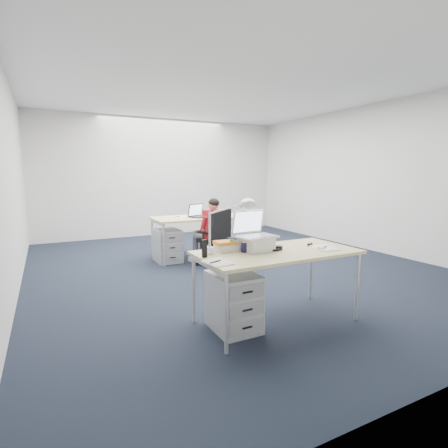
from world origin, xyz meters
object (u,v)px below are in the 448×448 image
object	(u,v)px
wireless_keyboard	(262,251)
cordless_phone	(204,249)
desk_far	(198,219)
seated_person	(208,231)
sunglasses	(310,245)
computer_mouse	(321,248)
desk_lamp	(225,225)
can_koozie	(245,247)
dark_laptop	(200,210)
bear_figurine	(232,245)
desk_near	(277,255)
office_chair	(215,250)
headphones	(271,248)
silver_laptop	(257,231)
far_cup	(223,213)
drawer_pedestal_far	(167,245)
drawer_pedestal_near	(233,302)
water_bottle	(234,238)
book_stack	(226,246)

from	to	relation	value
wireless_keyboard	cordless_phone	world-z (taller)	cordless_phone
desk_far	seated_person	bearing A→B (deg)	-95.38
wireless_keyboard	cordless_phone	distance (m)	0.61
seated_person	sunglasses	bearing A→B (deg)	-107.70
desk_far	computer_mouse	distance (m)	3.06
desk_lamp	wireless_keyboard	bearing A→B (deg)	-48.96
can_koozie	dark_laptop	size ratio (longest dim) A/B	0.33
seated_person	bear_figurine	xyz separation A→B (m)	(-0.75, -2.20, 0.24)
computer_mouse	dark_laptop	xyz separation A→B (m)	(-0.05, 2.98, 0.10)
desk_near	cordless_phone	distance (m)	0.77
office_chair	sunglasses	xyz separation A→B (m)	(0.07, -2.19, 0.48)
wireless_keyboard	headphones	world-z (taller)	headphones
computer_mouse	silver_laptop	bearing A→B (deg)	165.24
desk_far	cordless_phone	distance (m)	3.06
cordless_phone	far_cup	bearing A→B (deg)	57.89
desk_far	silver_laptop	size ratio (longest dim) A/B	4.08
desk_far	drawer_pedestal_far	distance (m)	0.73
desk_near	wireless_keyboard	size ratio (longest dim) A/B	5.47
headphones	sunglasses	distance (m)	0.48
office_chair	cordless_phone	world-z (taller)	office_chair
silver_laptop	wireless_keyboard	size ratio (longest dim) A/B	1.34
drawer_pedestal_near	sunglasses	bearing A→B (deg)	0.18
bear_figurine	cordless_phone	xyz separation A→B (m)	(-0.34, -0.10, 0.02)
drawer_pedestal_near	water_bottle	distance (m)	0.64
silver_laptop	book_stack	xyz separation A→B (m)	(-0.28, 0.12, -0.15)
wireless_keyboard	bear_figurine	world-z (taller)	bear_figurine
drawer_pedestal_far	water_bottle	distance (m)	2.64
wireless_keyboard	seated_person	bearing A→B (deg)	71.66
wireless_keyboard	desk_lamp	size ratio (longest dim) A/B	0.54
headphones	cordless_phone	distance (m)	0.73
drawer_pedestal_near	drawer_pedestal_far	size ratio (longest dim) A/B	1.00
book_stack	dark_laptop	xyz separation A→B (m)	(0.85, 2.61, 0.07)
dark_laptop	headphones	bearing A→B (deg)	-122.39
cordless_phone	computer_mouse	bearing A→B (deg)	-13.00
wireless_keyboard	dark_laptop	size ratio (longest dim) A/B	0.87
desk_far	drawer_pedestal_near	bearing A→B (deg)	-106.62
can_koozie	sunglasses	distance (m)	0.77
desk_near	computer_mouse	xyz separation A→B (m)	(0.44, -0.14, 0.06)
seated_person	book_stack	xyz separation A→B (m)	(-0.79, -2.16, 0.23)
headphones	can_koozie	size ratio (longest dim) A/B	2.19
wireless_keyboard	bear_figurine	size ratio (longest dim) A/B	2.29
can_koozie	wireless_keyboard	bearing A→B (deg)	-20.30
desk_far	headphones	size ratio (longest dim) A/B	6.63
drawer_pedestal_near	cordless_phone	size ratio (longest dim) A/B	3.36
drawer_pedestal_far	water_bottle	bearing A→B (deg)	-92.53
seated_person	computer_mouse	bearing A→B (deg)	-108.12
drawer_pedestal_far	bear_figurine	xyz separation A→B (m)	(-0.20, -2.68, 0.52)
water_bottle	far_cup	world-z (taller)	water_bottle
wireless_keyboard	desk_far	bearing A→B (deg)	72.81
wireless_keyboard	cordless_phone	size ratio (longest dim) A/B	1.78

